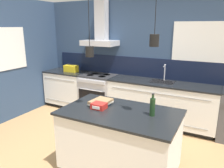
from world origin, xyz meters
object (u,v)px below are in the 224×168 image
yellow_toolbox (71,68)px  oven_range (99,94)px  red_supply_box (99,106)px  bottle_on_island (152,107)px  book_stack (101,102)px

yellow_toolbox → oven_range: bearing=-0.3°
red_supply_box → yellow_toolbox: bearing=136.1°
oven_range → bottle_on_island: 2.59m
book_stack → yellow_toolbox: (-1.87, 1.72, 0.04)m
bottle_on_island → book_stack: (-0.76, 0.02, -0.08)m
oven_range → yellow_toolbox: 0.96m
bottle_on_island → oven_range: bearing=136.8°
bottle_on_island → yellow_toolbox: size_ratio=0.87×
book_stack → bottle_on_island: bearing=-1.3°
oven_range → red_supply_box: 2.20m
oven_range → red_supply_box: size_ratio=4.75×
oven_range → red_supply_box: (1.12, -1.83, 0.49)m
oven_range → bottle_on_island: bottle_on_island is taller
yellow_toolbox → bottle_on_island: bearing=-33.3°
book_stack → red_supply_box: (0.04, -0.12, -0.00)m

